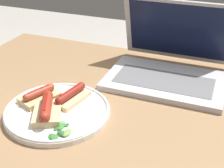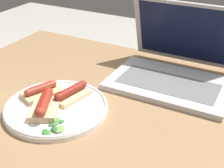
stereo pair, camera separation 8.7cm
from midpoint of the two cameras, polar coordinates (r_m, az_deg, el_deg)
The scene contains 7 objects.
desk at distance 0.90m, azimuth 2.20°, elevation -8.34°, with size 1.20×0.89×0.74m.
laptop at distance 1.02m, azimuth 13.80°, elevation 2.67°, with size 0.37×0.30×0.24m.
plate at distance 0.87m, azimuth -7.34°, elevation -4.33°, with size 0.29×0.29×0.02m.
sausage_toast_left at distance 0.89m, azimuth -4.72°, elevation -1.83°, with size 0.08×0.12×0.04m.
sausage_toast_middle at distance 0.83m, azimuth -9.31°, elevation -4.00°, with size 0.11×0.13×0.05m.
sausage_toast_right at distance 0.91m, azimuth -10.20°, elevation -1.45°, with size 0.10×0.13×0.04m.
salad_pile at distance 0.78m, azimuth -7.29°, elevation -7.95°, with size 0.06×0.08×0.01m.
Camera 2 is at (0.34, -0.63, 1.22)m, focal length 50.00 mm.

